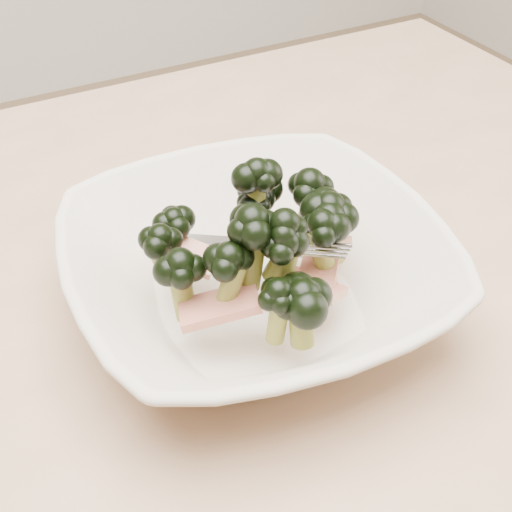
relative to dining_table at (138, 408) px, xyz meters
name	(u,v)px	position (x,y,z in m)	size (l,w,h in m)	color
dining_table	(138,408)	(0.00, 0.00, 0.00)	(1.20, 0.80, 0.75)	tan
broccoli_dish	(258,267)	(0.10, -0.03, 0.14)	(0.31, 0.31, 0.13)	beige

